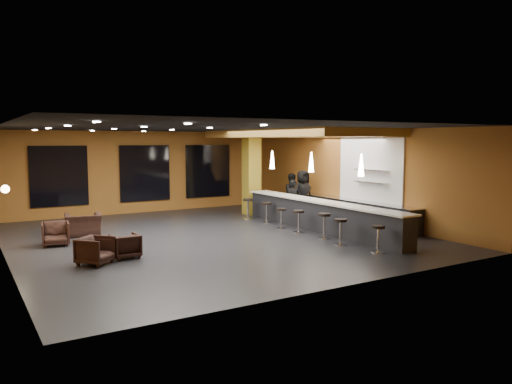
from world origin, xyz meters
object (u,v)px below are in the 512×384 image
column (251,173)px  bar_stool_2 (324,222)px  armchair_a (95,251)px  staff_b (293,194)px  bar_stool_0 (378,235)px  bar_stool_6 (248,206)px  pendant_0 (361,165)px  staff_a (294,200)px  prep_counter (353,212)px  armchair_c (56,234)px  bar_stool_3 (299,218)px  armchair_d (83,225)px  pendant_1 (311,162)px  armchair_b (125,246)px  bar_stool_1 (340,228)px  bar_stool_5 (267,210)px  staff_c (303,193)px  bar_counter (320,216)px  pendant_2 (272,160)px  bar_stool_4 (281,216)px

column → bar_stool_2: column is taller
armchair_a → staff_b: bearing=-16.8°
bar_stool_0 → bar_stool_6: bearing=90.8°
bar_stool_0 → bar_stool_2: bearing=90.1°
pendant_0 → staff_a: bearing=81.3°
prep_counter → bar_stool_0: bearing=-124.3°
armchair_c → bar_stool_3: (7.38, -2.04, 0.13)m
prep_counter → bar_stool_2: prep_counter is taller
armchair_d → column: bearing=-160.9°
pendant_1 → armchair_b: (-6.91, -1.01, -2.03)m
bar_stool_1 → bar_stool_3: bar_stool_1 is taller
pendant_1 → armchair_c: (-8.21, 1.61, -2.00)m
bar_stool_5 → armchair_d: bearing=171.9°
staff_c → staff_a: bearing=-155.9°
bar_counter → bar_stool_3: bar_counter is taller
bar_counter → armchair_c: 8.48m
bar_stool_2 → bar_stool_3: size_ratio=1.06×
armchair_b → pendant_1: bearing=-174.2°
armchair_a → bar_stool_2: (7.01, -0.38, 0.17)m
pendant_0 → armchair_d: bearing=143.7°
column → bar_stool_0: 8.25m
pendant_0 → bar_stool_1: bearing=-170.0°
armchair_b → bar_stool_5: (6.24, 2.86, 0.17)m
staff_c → bar_stool_1: (-2.38, -5.10, -0.45)m
armchair_a → staff_c: bearing=-19.7°
pendant_0 → bar_stool_3: 2.90m
prep_counter → bar_stool_0: (-2.74, -4.02, 0.06)m
bar_counter → pendant_2: bearing=90.0°
staff_c → pendant_0: bearing=-112.8°
bar_stool_2 → bar_stool_4: size_ratio=1.11×
staff_a → bar_stool_5: staff_a is taller
bar_counter → pendant_2: (0.00, 3.00, 1.85)m
pendant_0 → bar_stool_2: 2.14m
column → bar_stool_2: bearing=-97.3°
armchair_b → bar_stool_5: 6.87m
column → pendant_1: bearing=-90.0°
bar_stool_6 → bar_stool_4: bearing=-91.4°
armchair_b → pendant_2: bearing=-155.6°
armchair_c → armchair_d: 1.56m
armchair_c → bar_stool_0: (7.48, -5.63, 0.13)m
staff_c → bar_stool_1: bearing=-121.4°
bar_stool_1 → bar_stool_5: bearing=86.8°
pendant_0 → staff_a: pendant_0 is taller
pendant_2 → bar_stool_1: pendant_2 is taller
armchair_c → bar_stool_5: bar_stool_5 is taller
pendant_0 → bar_stool_2: (-0.74, 0.83, -1.83)m
prep_counter → bar_stool_2: (-2.74, -1.67, 0.09)m
staff_b → bar_stool_3: staff_b is taller
armchair_c → bar_stool_4: bar_stool_4 is taller
staff_c → armchair_b: (-8.36, -3.45, -0.63)m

